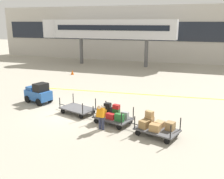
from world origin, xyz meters
TOP-DOWN VIEW (x-y plane):
  - ground_plane at (0.00, 0.00)m, footprint 120.00×120.00m
  - apron_lead_line at (3.61, 6.12)m, footprint 20.66×2.05m
  - terminal_building at (0.00, 25.98)m, footprint 52.33×2.51m
  - jet_bridge at (-5.59, 19.99)m, footprint 19.96×3.00m
  - baggage_tug at (-3.54, 1.23)m, footprint 2.33×1.75m
  - baggage_cart_lead at (0.43, -0.02)m, footprint 3.08×2.03m
  - baggage_cart_middle at (3.22, -0.90)m, footprint 3.08×2.03m
  - baggage_cart_tail at (6.05, -1.75)m, footprint 3.08×2.03m
  - baggage_handler at (2.94, -2.10)m, footprint 0.45×0.47m
  - safety_cone_near at (-6.13, 11.87)m, footprint 0.36×0.36m

SIDE VIEW (x-z plane):
  - ground_plane at x=0.00m, z-range 0.00..0.00m
  - apron_lead_line at x=3.61m, z-range 0.00..0.01m
  - safety_cone_near at x=-6.13m, z-range 0.00..0.55m
  - baggage_cart_lead at x=0.43m, z-range -0.20..0.90m
  - baggage_cart_tail at x=6.05m, z-range -0.08..1.15m
  - baggage_cart_middle at x=3.22m, z-range -0.02..1.12m
  - baggage_tug at x=-3.54m, z-range -0.04..1.54m
  - baggage_handler at x=2.94m, z-range 0.08..1.65m
  - terminal_building at x=0.00m, z-range 0.01..8.54m
  - jet_bridge at x=-5.59m, z-range 1.85..8.25m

